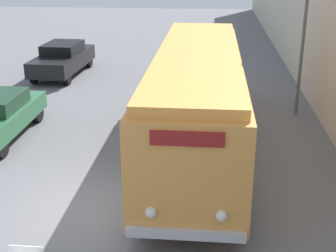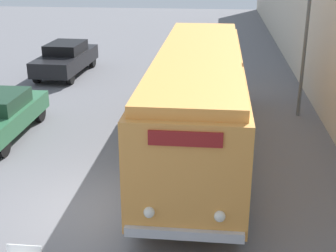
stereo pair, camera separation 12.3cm
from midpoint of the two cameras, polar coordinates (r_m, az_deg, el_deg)
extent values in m
plane|color=slate|center=(11.29, -9.49, -10.16)|extent=(80.00, 80.00, 0.00)
cube|color=beige|center=(19.89, 17.42, 12.74)|extent=(0.30, 60.00, 6.58)
cylinder|color=black|center=(10.63, -3.51, -8.92)|extent=(0.28, 0.98, 0.98)
cylinder|color=black|center=(10.54, 8.12, -9.39)|extent=(0.28, 0.98, 0.98)
cylinder|color=black|center=(17.97, 0.36, 3.75)|extent=(0.28, 0.98, 0.98)
cylinder|color=black|center=(17.92, 7.15, 3.53)|extent=(0.28, 0.98, 0.98)
cube|color=#EF9E47|center=(13.74, 3.30, 3.43)|extent=(2.44, 10.80, 2.34)
cube|color=#FEA74B|center=(13.42, 3.42, 8.71)|extent=(2.25, 10.37, 0.24)
cube|color=silver|center=(9.23, 1.75, -13.07)|extent=(2.32, 0.12, 0.20)
sphere|color=white|center=(9.08, -2.51, -10.48)|extent=(0.22, 0.22, 0.22)
sphere|color=white|center=(9.01, 6.14, -10.85)|extent=(0.22, 0.22, 0.22)
cube|color=maroon|center=(8.33, 1.92, -1.57)|extent=(1.34, 0.06, 0.28)
cylinder|color=#595E60|center=(17.17, 16.12, 11.85)|extent=(0.12, 0.12, 6.64)
cylinder|color=black|center=(14.54, -19.94, -2.34)|extent=(0.22, 0.70, 0.70)
cylinder|color=black|center=(17.16, -15.85, 1.61)|extent=(0.22, 0.70, 0.70)
cylinder|color=black|center=(22.23, -16.17, 5.91)|extent=(0.22, 0.72, 0.72)
cylinder|color=black|center=(21.66, -12.34, 5.87)|extent=(0.22, 0.72, 0.72)
cylinder|color=black|center=(25.28, -13.18, 7.90)|extent=(0.22, 0.72, 0.72)
cylinder|color=black|center=(24.77, -9.74, 7.89)|extent=(0.22, 0.72, 0.72)
cube|color=black|center=(23.39, -12.85, 7.79)|extent=(2.01, 4.85, 0.69)
cube|color=black|center=(23.38, -12.87, 9.26)|extent=(1.64, 2.21, 0.49)
camera|label=1|loc=(0.06, -90.32, -0.12)|focal=50.00mm
camera|label=2|loc=(0.06, 89.68, 0.12)|focal=50.00mm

